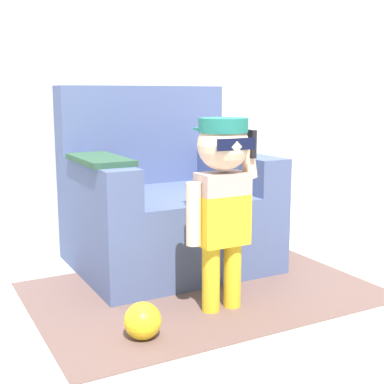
{
  "coord_description": "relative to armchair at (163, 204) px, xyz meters",
  "views": [
    {
      "loc": [
        -1.53,
        -2.8,
        1.02
      ],
      "look_at": [
        -0.22,
        -0.36,
        0.51
      ],
      "focal_mm": 50.0,
      "sensor_mm": 36.0,
      "label": 1
    }
  ],
  "objects": [
    {
      "name": "rug",
      "position": [
        -0.03,
        -0.54,
        -0.36
      ],
      "size": [
        1.73,
        1.18,
        0.01
      ],
      "color": "brown",
      "rests_on": "ground_plane"
    },
    {
      "name": "wall_back",
      "position": [
        0.19,
        0.54,
        0.94
      ],
      "size": [
        10.0,
        0.05,
        2.6
      ],
      "color": "silver",
      "rests_on": "ground_plane"
    },
    {
      "name": "side_table",
      "position": [
        0.79,
        0.05,
        -0.1
      ],
      "size": [
        0.31,
        0.31,
        0.43
      ],
      "color": "beige",
      "rests_on": "ground_plane"
    },
    {
      "name": "person_child",
      "position": [
        -0.07,
        -0.79,
        0.25
      ],
      "size": [
        0.37,
        0.28,
        0.91
      ],
      "color": "gold",
      "rests_on": "ground_plane"
    },
    {
      "name": "toy_ball",
      "position": [
        -0.52,
        -0.9,
        -0.28
      ],
      "size": [
        0.16,
        0.16,
        0.16
      ],
      "color": "yellow",
      "rests_on": "ground_plane"
    },
    {
      "name": "ground_plane",
      "position": [
        0.19,
        -0.06,
        -0.36
      ],
      "size": [
        10.0,
        10.0,
        0.0
      ],
      "primitive_type": "plane",
      "color": "#ADA89E"
    },
    {
      "name": "armchair",
      "position": [
        0.0,
        0.0,
        0.0
      ],
      "size": [
        1.1,
        0.94,
        1.07
      ],
      "color": "#475684",
      "rests_on": "ground_plane"
    }
  ]
}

